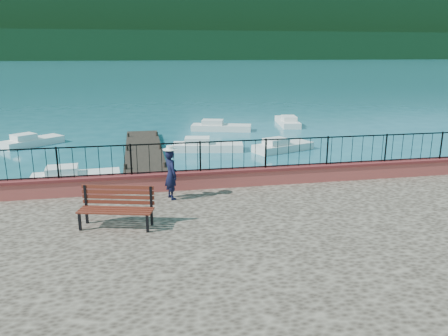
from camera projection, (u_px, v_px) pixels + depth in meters
name	position (u px, v px, depth m)	size (l,w,h in m)	color
ground	(233.00, 274.00, 11.26)	(2000.00, 2000.00, 0.00)	#19596B
parapet	(210.00, 179.00, 14.38)	(28.00, 0.46, 0.58)	#AD453E
railing	(209.00, 156.00, 14.18)	(27.00, 0.05, 0.95)	black
dock	(145.00, 161.00, 22.21)	(2.00, 16.00, 0.30)	#2D231C
far_forest	(138.00, 46.00, 293.18)	(900.00, 60.00, 18.00)	black
foothills	(137.00, 30.00, 346.67)	(900.00, 120.00, 44.00)	black
companion_hill	(304.00, 55.00, 583.06)	(448.00, 384.00, 180.00)	#142D23
park_bench	(117.00, 216.00, 11.11)	(1.97, 1.08, 1.04)	black
person	(171.00, 174.00, 13.15)	(0.56, 0.37, 1.53)	black
hat	(170.00, 148.00, 12.94)	(0.44, 0.44, 0.12)	white
boat_0	(76.00, 174.00, 18.93)	(3.70, 1.30, 0.80)	silver
boat_1	(208.00, 144.00, 25.13)	(4.01, 1.30, 0.80)	silver
boat_2	(283.00, 144.00, 25.08)	(3.56, 1.30, 0.80)	silver
boat_3	(33.00, 139.00, 26.53)	(3.51, 1.30, 0.80)	silver
boat_4	(221.00, 125.00, 31.50)	(4.27, 1.30, 0.80)	silver
boat_5	(287.00, 120.00, 33.98)	(4.32, 1.30, 0.80)	silver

